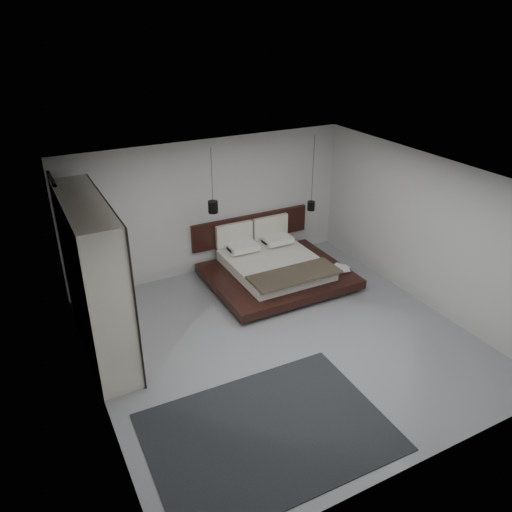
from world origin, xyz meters
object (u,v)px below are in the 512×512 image
pendant_left (213,207)px  wardrobe (94,279)px  lattice_screen (65,250)px  rug (268,432)px  pendant_right (311,205)px  bed (274,267)px

pendant_left → wardrobe: size_ratio=0.48×
lattice_screen → rug: lattice_screen is taller
pendant_left → pendant_right: size_ratio=0.78×
bed → rug: bearing=-120.4°
lattice_screen → wardrobe: bearing=-78.7°
pendant_left → pendant_right: bearing=0.0°
bed → wardrobe: (-3.62, -0.72, 1.00)m
lattice_screen → wardrobe: 1.29m
bed → rug: size_ratio=0.87×
bed → pendant_left: size_ratio=2.17×
rug → wardrobe: bearing=117.4°
bed → pendant_right: 1.58m
lattice_screen → wardrobe: size_ratio=0.99×
pendant_left → lattice_screen: bearing=177.6°
pendant_right → rug: pendant_right is taller
pendant_left → wardrobe: (-2.50, -1.15, -0.37)m
lattice_screen → bed: 4.04m
wardrobe → rug: wardrobe is taller
lattice_screen → pendant_left: bearing=-2.4°
bed → pendant_right: pendant_right is taller
bed → wardrobe: 3.82m
wardrobe → rug: (1.50, -2.89, -1.28)m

